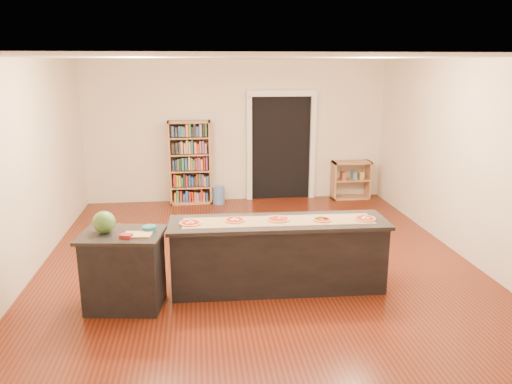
{
  "coord_description": "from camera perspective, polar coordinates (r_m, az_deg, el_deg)",
  "views": [
    {
      "loc": [
        -0.79,
        -6.44,
        2.74
      ],
      "look_at": [
        0.0,
        0.2,
        1.0
      ],
      "focal_mm": 35.0,
      "sensor_mm": 36.0,
      "label": 1
    }
  ],
  "objects": [
    {
      "name": "package_teal",
      "position": [
        5.76,
        -12.11,
        -4.1
      ],
      "size": [
        0.15,
        0.15,
        0.06
      ],
      "primitive_type": "cylinder",
      "color": "#195966",
      "rests_on": "side_counter"
    },
    {
      "name": "cutting_board",
      "position": [
        5.65,
        -13.37,
        -4.78
      ],
      "size": [
        0.32,
        0.23,
        0.02
      ],
      "primitive_type": "cube",
      "rotation": [
        0.0,
        0.0,
        -0.11
      ],
      "color": "tan",
      "rests_on": "side_counter"
    },
    {
      "name": "kitchen_island",
      "position": [
        6.21,
        2.54,
        -7.14
      ],
      "size": [
        2.66,
        0.72,
        0.88
      ],
      "rotation": [
        0.0,
        0.0,
        -0.03
      ],
      "color": "black",
      "rests_on": "ground"
    },
    {
      "name": "pizza_d",
      "position": [
        6.12,
        7.57,
        -3.14
      ],
      "size": [
        0.25,
        0.25,
        0.02
      ],
      "color": "tan",
      "rests_on": "kitchen_island"
    },
    {
      "name": "pizza_e",
      "position": [
        6.25,
        12.34,
        -2.98
      ],
      "size": [
        0.26,
        0.26,
        0.02
      ],
      "color": "tan",
      "rests_on": "kitchen_island"
    },
    {
      "name": "doorway",
      "position": [
        10.16,
        2.88,
        5.87
      ],
      "size": [
        1.4,
        0.09,
        2.21
      ],
      "color": "black",
      "rests_on": "room"
    },
    {
      "name": "pizza_a",
      "position": [
        5.99,
        -7.52,
        -3.53
      ],
      "size": [
        0.25,
        0.25,
        0.02
      ],
      "color": "tan",
      "rests_on": "kitchen_island"
    },
    {
      "name": "kraft_paper",
      "position": [
        6.06,
        2.59,
        -3.31
      ],
      "size": [
        2.32,
        0.48,
        0.0
      ],
      "primitive_type": "cube",
      "rotation": [
        0.0,
        0.0,
        -0.03
      ],
      "color": "olive",
      "rests_on": "kitchen_island"
    },
    {
      "name": "bookshelf",
      "position": [
        9.93,
        -7.54,
        3.34
      ],
      "size": [
        0.82,
        0.29,
        1.65
      ],
      "primitive_type": "cube",
      "color": "tan",
      "rests_on": "ground"
    },
    {
      "name": "low_shelf",
      "position": [
        10.48,
        10.8,
        1.38
      ],
      "size": [
        0.78,
        0.34,
        0.78
      ],
      "primitive_type": "cube",
      "color": "tan",
      "rests_on": "ground"
    },
    {
      "name": "room",
      "position": [
        6.62,
        0.2,
        2.92
      ],
      "size": [
        6.0,
        7.0,
        2.8
      ],
      "color": "beige",
      "rests_on": "ground"
    },
    {
      "name": "waste_bin",
      "position": [
        9.97,
        -4.29,
        -0.35
      ],
      "size": [
        0.24,
        0.24,
        0.35
      ],
      "primitive_type": "cylinder",
      "color": "#4D72AD",
      "rests_on": "ground"
    },
    {
      "name": "side_counter",
      "position": [
        5.94,
        -14.83,
        -8.6
      ],
      "size": [
        0.91,
        0.66,
        0.9
      ],
      "rotation": [
        0.0,
        0.0,
        -0.13
      ],
      "color": "black",
      "rests_on": "ground"
    },
    {
      "name": "package_red",
      "position": [
        5.59,
        -14.62,
        -4.91
      ],
      "size": [
        0.15,
        0.12,
        0.04
      ],
      "primitive_type": "cube",
      "rotation": [
        0.0,
        0.0,
        -0.29
      ],
      "color": "maroon",
      "rests_on": "side_counter"
    },
    {
      "name": "watermelon",
      "position": [
        5.8,
        -16.98,
        -3.31
      ],
      "size": [
        0.25,
        0.25,
        0.25
      ],
      "primitive_type": "sphere",
      "color": "#144214",
      "rests_on": "side_counter"
    },
    {
      "name": "pizza_c",
      "position": [
        6.09,
        2.54,
        -3.1
      ],
      "size": [
        0.3,
        0.3,
        0.02
      ],
      "color": "tan",
      "rests_on": "kitchen_island"
    },
    {
      "name": "pizza_b",
      "position": [
        6.05,
        -2.46,
        -3.22
      ],
      "size": [
        0.26,
        0.26,
        0.02
      ],
      "color": "tan",
      "rests_on": "kitchen_island"
    }
  ]
}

